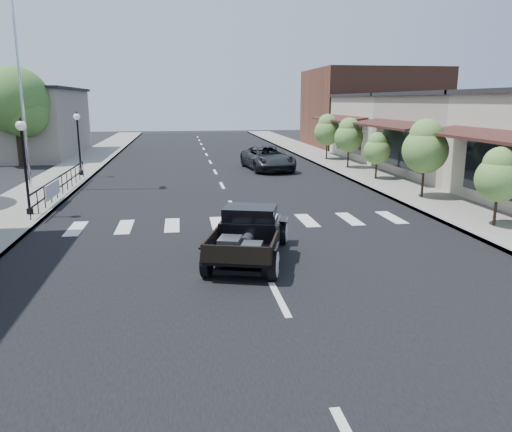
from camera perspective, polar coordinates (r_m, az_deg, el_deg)
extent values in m
plane|color=black|center=(13.80, 0.25, -4.80)|extent=(120.00, 120.00, 0.00)
cube|color=black|center=(28.37, -4.40, 4.46)|extent=(14.00, 80.00, 0.02)
cube|color=gray|center=(29.02, -21.42, 3.92)|extent=(3.00, 80.00, 0.15)
cube|color=gray|center=(30.18, 11.97, 4.86)|extent=(3.00, 80.00, 0.15)
cube|color=gray|center=(43.02, -26.49, 9.41)|extent=(10.00, 12.00, 5.00)
cube|color=#ADA191|center=(31.12, 24.89, 8.22)|extent=(10.00, 9.00, 4.50)
cube|color=#BEB3A1|center=(38.95, 17.62, 9.55)|extent=(10.00, 9.00, 4.50)
cube|color=brown|center=(48.27, 13.01, 11.87)|extent=(11.00, 10.00, 7.00)
cylinder|color=silver|center=(26.11, -25.72, 17.31)|extent=(0.12, 0.12, 13.15)
imported|color=black|center=(31.12, 1.34, 6.61)|extent=(3.01, 5.55, 1.48)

